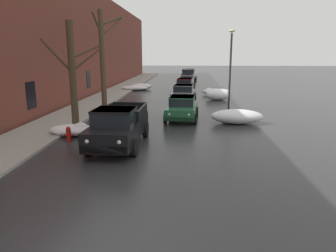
{
  "coord_description": "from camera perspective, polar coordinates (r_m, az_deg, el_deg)",
  "views": [
    {
      "loc": [
        1.56,
        -5.16,
        4.0
      ],
      "look_at": [
        0.73,
        7.41,
        1.08
      ],
      "focal_mm": 33.8,
      "sensor_mm": 36.0,
      "label": 1
    }
  ],
  "objects": [
    {
      "name": "left_sidewalk_slab",
      "position": [
        24.69,
        -14.23,
        3.45
      ],
      "size": [
        2.96,
        80.0,
        0.12
      ],
      "primitive_type": "cube",
      "color": "gray",
      "rests_on": "ground"
    },
    {
      "name": "sedan_white_queued_behind_truck",
      "position": [
        38.76,
        3.38,
        8.19
      ],
      "size": [
        1.93,
        4.09,
        1.42
      ],
      "color": "silver",
      "rests_on": "ground"
    },
    {
      "name": "street_lamp_post",
      "position": [
        23.1,
        11.19,
        10.66
      ],
      "size": [
        0.44,
        0.24,
        5.58
      ],
      "color": "#28282D",
      "rests_on": "ground"
    },
    {
      "name": "sedan_grey_parked_kerbside_mid",
      "position": [
        26.44,
        2.8,
        5.96
      ],
      "size": [
        2.21,
        4.03,
        1.42
      ],
      "color": "slate",
      "rests_on": "ground"
    },
    {
      "name": "pickup_truck_black_approaching_near_lane",
      "position": [
        13.92,
        -8.93,
        -0.07
      ],
      "size": [
        2.16,
        5.12,
        1.76
      ],
      "color": "black",
      "rests_on": "ground"
    },
    {
      "name": "snow_bank_along_left_kerb",
      "position": [
        31.37,
        8.53,
        6.13
      ],
      "size": [
        2.83,
        1.3,
        0.67
      ],
      "color": "white",
      "rests_on": "ground"
    },
    {
      "name": "snow_bank_near_corner_right",
      "position": [
        27.94,
        8.87,
        5.54
      ],
      "size": [
        2.08,
        1.27,
        0.89
      ],
      "color": "white",
      "rests_on": "ground"
    },
    {
      "name": "snow_bank_along_right_kerb",
      "position": [
        35.13,
        -6.03,
        6.83
      ],
      "size": [
        2.95,
        1.3,
        0.51
      ],
      "color": "white",
      "rests_on": "ground"
    },
    {
      "name": "snow_bank_far_right_pile",
      "position": [
        18.69,
        12.1,
        1.67
      ],
      "size": [
        2.99,
        1.42,
        0.84
      ],
      "color": "white",
      "rests_on": "ground"
    },
    {
      "name": "sedan_green_parked_kerbside_close",
      "position": [
        19.43,
        2.56,
        3.4
      ],
      "size": [
        2.09,
        4.08,
        1.42
      ],
      "color": "#1E5633",
      "rests_on": "ground"
    },
    {
      "name": "fire_hydrant",
      "position": [
        15.27,
        -17.5,
        -1.38
      ],
      "size": [
        0.42,
        0.22,
        0.71
      ],
      "color": "#B21E19",
      "rests_on": "ground"
    },
    {
      "name": "bare_tree_second_along_sidewalk",
      "position": [
        16.79,
        -16.84,
        8.65
      ],
      "size": [
        2.9,
        1.31,
        5.56
      ],
      "color": "#423323",
      "rests_on": "ground"
    },
    {
      "name": "snow_bank_mid_block_left",
      "position": [
        16.39,
        -16.6,
        -0.66
      ],
      "size": [
        2.3,
        1.42,
        0.65
      ],
      "color": "white",
      "rests_on": "ground"
    },
    {
      "name": "snow_bank_near_corner_left",
      "position": [
        36.05,
        -4.84,
        7.13
      ],
      "size": [
        2.34,
        0.99,
        0.66
      ],
      "color": "white",
      "rests_on": "ground"
    },
    {
      "name": "bare_tree_mid_block",
      "position": [
        22.21,
        -11.64,
        11.89
      ],
      "size": [
        1.54,
        2.49,
        6.79
      ],
      "color": "#4C3D2D",
      "rests_on": "ground"
    },
    {
      "name": "sedan_maroon_parked_far_down_block",
      "position": [
        33.13,
        3.02,
        7.39
      ],
      "size": [
        2.17,
        4.54,
        1.42
      ],
      "color": "maroon",
      "rests_on": "ground"
    },
    {
      "name": "suv_silver_at_far_intersection",
      "position": [
        46.17,
        3.76,
        9.26
      ],
      "size": [
        2.39,
        4.39,
        1.82
      ],
      "color": "#B7B7BC",
      "rests_on": "ground"
    },
    {
      "name": "brick_townhouse_facade",
      "position": [
        25.08,
        -19.34,
        14.71
      ],
      "size": [
        0.63,
        80.0,
        10.09
      ],
      "color": "brown",
      "rests_on": "ground"
    }
  ]
}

